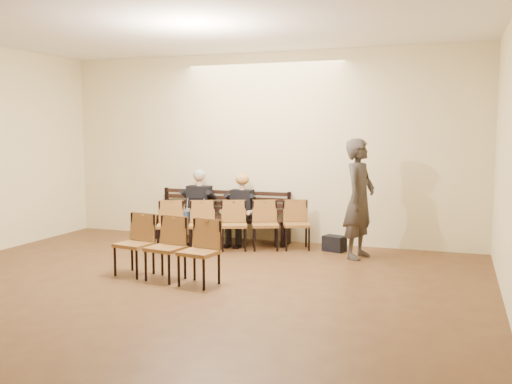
{
  "coord_description": "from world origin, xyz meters",
  "views": [
    {
      "loc": [
        3.41,
        -5.11,
        2.04
      ],
      "look_at": [
        0.18,
        4.05,
        1.02
      ],
      "focal_mm": 40.0,
      "sensor_mm": 36.0,
      "label": 1
    }
  ],
  "objects_px": {
    "seated_woman": "(240,212)",
    "water_bottle": "(239,216)",
    "passerby": "(359,190)",
    "bag": "(334,244)",
    "seated_man": "(197,206)",
    "chair_row_front": "(234,225)",
    "chair_row_back": "(165,249)",
    "bench": "(222,229)",
    "laptop": "(192,211)"
  },
  "relations": [
    {
      "from": "seated_woman",
      "to": "water_bottle",
      "type": "height_order",
      "value": "seated_woman"
    },
    {
      "from": "water_bottle",
      "to": "passerby",
      "type": "height_order",
      "value": "passerby"
    },
    {
      "from": "seated_woman",
      "to": "bag",
      "type": "bearing_deg",
      "value": -3.32
    },
    {
      "from": "seated_man",
      "to": "chair_row_front",
      "type": "distance_m",
      "value": 1.15
    },
    {
      "from": "bag",
      "to": "passerby",
      "type": "relative_size",
      "value": 0.16
    },
    {
      "from": "water_bottle",
      "to": "chair_row_back",
      "type": "bearing_deg",
      "value": -92.74
    },
    {
      "from": "bag",
      "to": "passerby",
      "type": "height_order",
      "value": "passerby"
    },
    {
      "from": "bench",
      "to": "laptop",
      "type": "bearing_deg",
      "value": -145.05
    },
    {
      "from": "seated_woman",
      "to": "laptop",
      "type": "xyz_separation_m",
      "value": [
        -0.88,
        -0.2,
        -0.01
      ]
    },
    {
      "from": "passerby",
      "to": "chair_row_front",
      "type": "bearing_deg",
      "value": 105.8
    },
    {
      "from": "laptop",
      "to": "chair_row_back",
      "type": "bearing_deg",
      "value": -82.87
    },
    {
      "from": "seated_man",
      "to": "water_bottle",
      "type": "distance_m",
      "value": 0.99
    },
    {
      "from": "bag",
      "to": "passerby",
      "type": "bearing_deg",
      "value": -38.55
    },
    {
      "from": "laptop",
      "to": "passerby",
      "type": "distance_m",
      "value": 3.18
    },
    {
      "from": "laptop",
      "to": "passerby",
      "type": "bearing_deg",
      "value": -16.01
    },
    {
      "from": "seated_man",
      "to": "passerby",
      "type": "bearing_deg",
      "value": -8.77
    },
    {
      "from": "water_bottle",
      "to": "passerby",
      "type": "bearing_deg",
      "value": -5.49
    },
    {
      "from": "seated_woman",
      "to": "laptop",
      "type": "relative_size",
      "value": 3.35
    },
    {
      "from": "bench",
      "to": "laptop",
      "type": "distance_m",
      "value": 0.65
    },
    {
      "from": "seated_man",
      "to": "chair_row_front",
      "type": "bearing_deg",
      "value": -30.61
    },
    {
      "from": "seated_man",
      "to": "passerby",
      "type": "relative_size",
      "value": 0.59
    },
    {
      "from": "seated_man",
      "to": "seated_woman",
      "type": "height_order",
      "value": "seated_man"
    },
    {
      "from": "water_bottle",
      "to": "bag",
      "type": "height_order",
      "value": "water_bottle"
    },
    {
      "from": "chair_row_back",
      "to": "seated_man",
      "type": "bearing_deg",
      "value": 116.24
    },
    {
      "from": "seated_man",
      "to": "water_bottle",
      "type": "bearing_deg",
      "value": -16.04
    },
    {
      "from": "laptop",
      "to": "chair_row_front",
      "type": "xyz_separation_m",
      "value": [
        0.98,
        -0.38,
        -0.15
      ]
    },
    {
      "from": "laptop",
      "to": "passerby",
      "type": "xyz_separation_m",
      "value": [
        3.12,
        -0.28,
        0.54
      ]
    },
    {
      "from": "seated_woman",
      "to": "water_bottle",
      "type": "xyz_separation_m",
      "value": [
        0.08,
        -0.27,
        -0.03
      ]
    },
    {
      "from": "water_bottle",
      "to": "passerby",
      "type": "relative_size",
      "value": 0.1
    },
    {
      "from": "chair_row_front",
      "to": "laptop",
      "type": "bearing_deg",
      "value": 136.47
    },
    {
      "from": "bench",
      "to": "passerby",
      "type": "bearing_deg",
      "value": -12.67
    },
    {
      "from": "bench",
      "to": "seated_woman",
      "type": "xyz_separation_m",
      "value": [
        0.42,
        -0.12,
        0.36
      ]
    },
    {
      "from": "water_bottle",
      "to": "laptop",
      "type": "bearing_deg",
      "value": 175.46
    },
    {
      "from": "seated_man",
      "to": "seated_woman",
      "type": "relative_size",
      "value": 1.12
    },
    {
      "from": "passerby",
      "to": "seated_woman",
      "type": "bearing_deg",
      "value": 91.27
    },
    {
      "from": "seated_woman",
      "to": "passerby",
      "type": "height_order",
      "value": "passerby"
    },
    {
      "from": "passerby",
      "to": "chair_row_front",
      "type": "distance_m",
      "value": 2.25
    },
    {
      "from": "laptop",
      "to": "bag",
      "type": "xyz_separation_m",
      "value": [
        2.65,
        0.09,
        -0.44
      ]
    },
    {
      "from": "seated_woman",
      "to": "chair_row_front",
      "type": "bearing_deg",
      "value": -79.97
    },
    {
      "from": "seated_man",
      "to": "seated_woman",
      "type": "bearing_deg",
      "value": 0.0
    },
    {
      "from": "bench",
      "to": "water_bottle",
      "type": "distance_m",
      "value": 0.72
    },
    {
      "from": "bag",
      "to": "seated_man",
      "type": "bearing_deg",
      "value": 177.77
    },
    {
      "from": "seated_man",
      "to": "passerby",
      "type": "distance_m",
      "value": 3.18
    },
    {
      "from": "seated_woman",
      "to": "passerby",
      "type": "bearing_deg",
      "value": -12.06
    },
    {
      "from": "seated_man",
      "to": "passerby",
      "type": "height_order",
      "value": "passerby"
    },
    {
      "from": "bench",
      "to": "laptop",
      "type": "relative_size",
      "value": 7.42
    },
    {
      "from": "laptop",
      "to": "passerby",
      "type": "relative_size",
      "value": 0.16
    },
    {
      "from": "seated_woman",
      "to": "bag",
      "type": "height_order",
      "value": "seated_woman"
    },
    {
      "from": "laptop",
      "to": "bag",
      "type": "relative_size",
      "value": 0.97
    },
    {
      "from": "seated_woman",
      "to": "laptop",
      "type": "distance_m",
      "value": 0.9
    }
  ]
}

